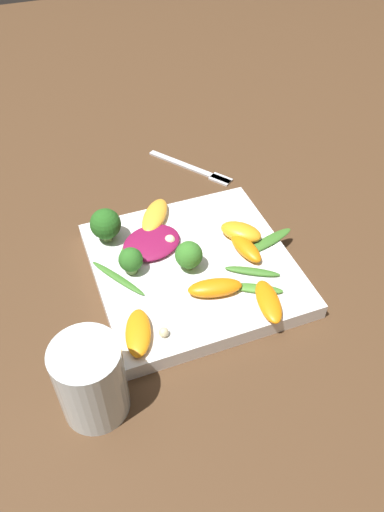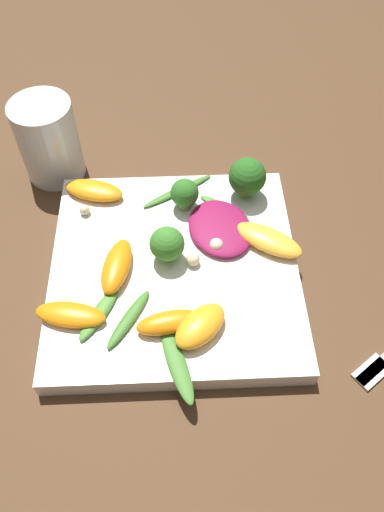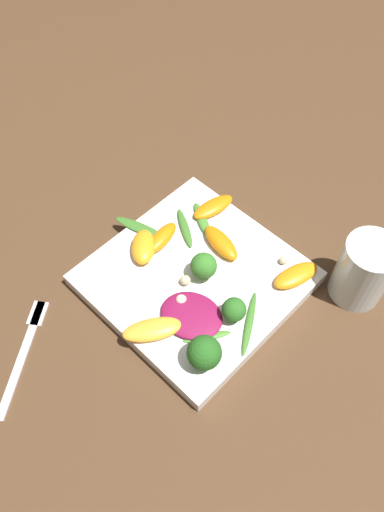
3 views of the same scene
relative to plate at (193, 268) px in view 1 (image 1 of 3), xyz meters
name	(u,v)px [view 1 (image 1 of 3)]	position (x,y,z in m)	size (l,w,h in m)	color
ground_plane	(193,274)	(0.00, 0.00, -0.01)	(2.40, 2.40, 0.00)	#4C331E
plate	(193,268)	(0.00, 0.00, 0.00)	(0.26, 0.26, 0.02)	white
drinking_glass	(91,380)	(-0.17, -0.15, 0.04)	(0.07, 0.07, 0.10)	silver
fork	(198,170)	(0.09, 0.23, -0.01)	(0.11, 0.14, 0.01)	silver
radicchio_leaf_0	(152,242)	(-0.04, 0.05, 0.02)	(0.10, 0.09, 0.01)	maroon
orange_segment_0	(155,216)	(-0.02, 0.10, 0.02)	(0.07, 0.08, 0.02)	#FCAD33
orange_segment_1	(138,333)	(-0.10, -0.09, 0.02)	(0.05, 0.08, 0.02)	orange
orange_segment_2	(241,232)	(0.08, 0.02, 0.02)	(0.07, 0.07, 0.02)	orange
orange_segment_3	(246,248)	(0.07, -0.01, 0.02)	(0.04, 0.07, 0.02)	orange
orange_segment_4	(215,288)	(0.01, -0.06, 0.02)	(0.07, 0.04, 0.02)	orange
orange_segment_5	(269,301)	(0.06, -0.10, 0.02)	(0.04, 0.07, 0.01)	orange
broccoli_floret_0	(131,260)	(-0.08, 0.01, 0.03)	(0.03, 0.03, 0.04)	#84AD5B
broccoli_floret_1	(189,255)	(-0.01, -0.01, 0.04)	(0.04, 0.04, 0.04)	#7A9E51
broccoli_floret_2	(106,224)	(-0.10, 0.09, 0.04)	(0.04, 0.04, 0.05)	#7A9E51
arugula_sprig_0	(268,239)	(0.11, 0.00, 0.01)	(0.09, 0.04, 0.01)	#3D7528
arugula_sprig_1	(257,288)	(0.06, -0.08, 0.01)	(0.07, 0.05, 0.01)	#47842D
arugula_sprig_2	(118,278)	(-0.10, 0.01, 0.01)	(0.06, 0.09, 0.01)	#3D7528
arugula_sprig_3	(127,247)	(-0.08, 0.06, 0.01)	(0.04, 0.06, 0.00)	#47842D
arugula_sprig_4	(252,271)	(0.07, -0.05, 0.01)	(0.07, 0.05, 0.01)	#3D7528
macadamia_nut_0	(164,332)	(-0.08, -0.10, 0.02)	(0.01, 0.01, 0.01)	beige
macadamia_nut_1	(170,240)	(-0.02, 0.05, 0.02)	(0.02, 0.02, 0.02)	beige
macadamia_nut_2	(187,249)	(0.00, 0.02, 0.02)	(0.01, 0.01, 0.01)	beige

